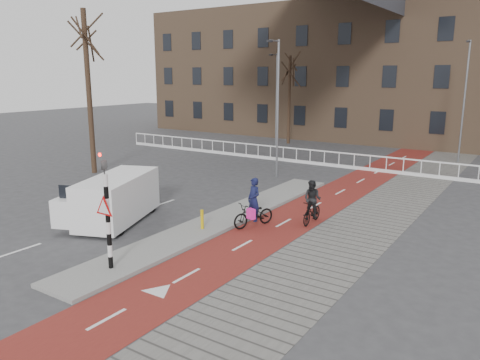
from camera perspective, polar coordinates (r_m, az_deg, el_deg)
The scene contains 16 objects.
ground at distance 15.73m, azimuth -8.41°, elevation -8.99°, with size 120.00×120.00×0.00m, color #38383A.
bike_lane at distance 23.15m, azimuth 11.21°, elevation -1.95°, with size 2.50×60.00×0.01m, color maroon.
sidewalk at distance 22.29m, azimuth 17.88°, elevation -2.91°, with size 3.00×60.00×0.01m, color slate.
curb_island at distance 19.06m, azimuth -1.96°, elevation -4.74°, with size 1.80×16.00×0.12m, color gray.
traffic_signal at distance 14.18m, azimuth -15.95°, elevation -3.31°, with size 0.80×0.80×3.68m.
bollard at distance 17.63m, azimuth -4.64°, elevation -4.80°, with size 0.12×0.12×0.73m, color gold.
cyclist_near at distance 18.08m, azimuth 1.68°, elevation -3.74°, with size 1.26×1.96×1.93m.
cyclist_far at distance 18.67m, azimuth 8.78°, elevation -3.12°, with size 0.74×1.60×1.74m.
van at distance 19.23m, azimuth -14.68°, elevation -2.13°, with size 3.21×4.69×1.87m.
railing at distance 31.99m, azimuth 5.29°, elevation 2.85°, with size 28.00×0.10×0.99m.
townhouse_row at distance 44.73m, azimuth 17.35°, elevation 14.82°, with size 46.00×10.00×15.90m.
tree_left at distance 28.95m, azimuth -17.94°, elevation 10.01°, with size 0.30×0.30×9.40m, color black.
tree_mid at distance 40.01m, azimuth 6.00°, elevation 9.64°, with size 0.25×0.25×7.29m, color black.
streetlight_near at distance 26.53m, azimuth 4.62°, elevation 8.47°, with size 0.12×0.12×7.64m, color slate.
streetlight_left at distance 38.53m, azimuth 4.47°, elevation 9.63°, with size 0.12×0.12×7.39m, color slate.
streetlight_right at distance 34.33m, azimuth 25.64°, elevation 8.49°, with size 0.12×0.12×7.92m, color slate.
Camera 1 is at (9.87, -10.79, 5.80)m, focal length 35.00 mm.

